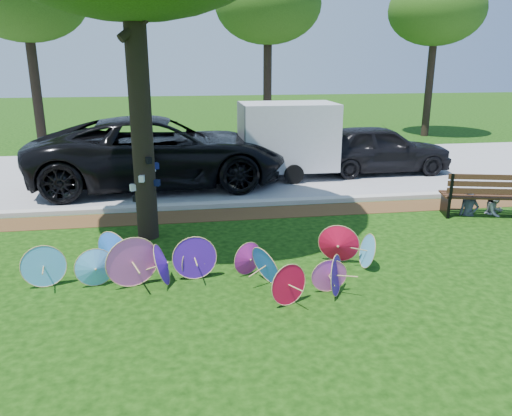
{
  "coord_description": "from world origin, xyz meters",
  "views": [
    {
      "loc": [
        -0.96,
        -7.12,
        3.69
      ],
      "look_at": [
        0.5,
        2.0,
        0.9
      ],
      "focal_mm": 35.0,
      "sensor_mm": 36.0,
      "label": 1
    }
  ],
  "objects": [
    {
      "name": "ground",
      "position": [
        0.0,
        0.0,
        0.0
      ],
      "size": [
        90.0,
        90.0,
        0.0
      ],
      "primitive_type": "plane",
      "color": "black",
      "rests_on": "ground"
    },
    {
      "name": "mulch_strip",
      "position": [
        0.0,
        4.5,
        0.01
      ],
      "size": [
        90.0,
        1.0,
        0.01
      ],
      "primitive_type": "cube",
      "color": "#472D16",
      "rests_on": "ground"
    },
    {
      "name": "curb",
      "position": [
        0.0,
        5.2,
        0.06
      ],
      "size": [
        90.0,
        0.3,
        0.12
      ],
      "primitive_type": "cube",
      "color": "#B7B5AD",
      "rests_on": "ground"
    },
    {
      "name": "street",
      "position": [
        0.0,
        9.35,
        0.01
      ],
      "size": [
        90.0,
        8.0,
        0.01
      ],
      "primitive_type": "cube",
      "color": "gray",
      "rests_on": "ground"
    },
    {
      "name": "parasol_pile",
      "position": [
        -0.52,
        0.77,
        0.37
      ],
      "size": [
        6.18,
        2.12,
        0.9
      ],
      "color": "#FF5BCB",
      "rests_on": "ground"
    },
    {
      "name": "black_van",
      "position": [
        -1.47,
        7.72,
        1.03
      ],
      "size": [
        7.54,
        3.74,
        2.06
      ],
      "primitive_type": "imported",
      "rotation": [
        0.0,
        0.0,
        1.62
      ],
      "color": "black",
      "rests_on": "ground"
    },
    {
      "name": "dark_pickup",
      "position": [
        5.62,
        8.39,
        0.8
      ],
      "size": [
        4.72,
        1.94,
        1.6
      ],
      "primitive_type": "imported",
      "rotation": [
        0.0,
        0.0,
        1.58
      ],
      "color": "black",
      "rests_on": "ground"
    },
    {
      "name": "cargo_trailer",
      "position": [
        2.51,
        8.22,
        1.33
      ],
      "size": [
        2.95,
        1.88,
        2.65
      ],
      "primitive_type": "cube",
      "rotation": [
        0.0,
        0.0,
        -0.01
      ],
      "color": "silver",
      "rests_on": "ground"
    },
    {
      "name": "park_bench",
      "position": [
        6.34,
        3.47,
        0.54
      ],
      "size": [
        2.2,
        1.27,
        1.08
      ],
      "primitive_type": null,
      "rotation": [
        0.0,
        0.0,
        -0.25
      ],
      "color": "black",
      "rests_on": "ground"
    },
    {
      "name": "person_left",
      "position": [
        5.99,
        3.52,
        0.64
      ],
      "size": [
        0.53,
        0.43,
        1.27
      ],
      "primitive_type": "imported",
      "rotation": [
        0.0,
        0.0,
        -0.3
      ],
      "color": "#3E4355",
      "rests_on": "ground"
    },
    {
      "name": "person_right",
      "position": [
        6.69,
        3.52,
        0.61
      ],
      "size": [
        0.73,
        0.66,
        1.23
      ],
      "primitive_type": "imported",
      "rotation": [
        0.0,
        0.0,
        0.39
      ],
      "color": "#AFB1B9",
      "rests_on": "ground"
    },
    {
      "name": "bg_trees",
      "position": [
        2.69,
        14.49,
        5.77
      ],
      "size": [
        21.59,
        7.24,
        7.4
      ],
      "color": "black",
      "rests_on": "ground"
    }
  ]
}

